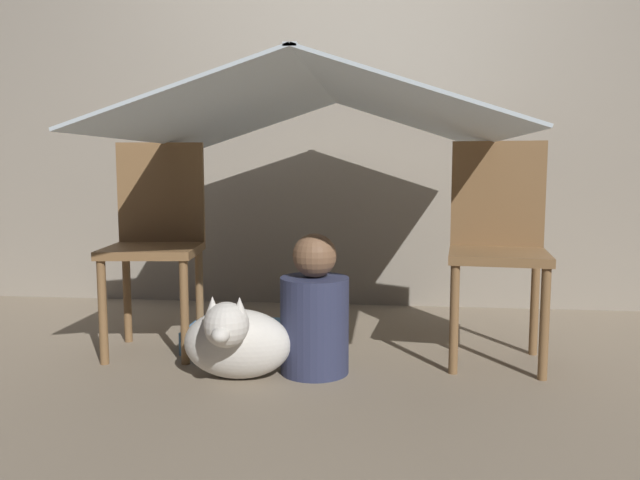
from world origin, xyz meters
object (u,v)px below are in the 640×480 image
object	(u,v)px
dog	(236,340)
chair_right	(498,239)
person_front	(315,314)
chair_left	(156,235)

from	to	relation	value
dog	chair_right	bearing A→B (deg)	20.87
chair_right	dog	distance (m)	1.16
person_front	dog	bearing A→B (deg)	-156.38
chair_right	dog	bearing A→B (deg)	-152.67
chair_right	person_front	xyz separation A→B (m)	(-0.74, -0.27, -0.28)
chair_left	dog	size ratio (longest dim) A/B	2.21
chair_left	dog	distance (m)	0.70
chair_left	person_front	distance (m)	0.84
chair_left	chair_right	xyz separation A→B (m)	(1.48, 0.00, 0.00)
chair_left	chair_right	bearing A→B (deg)	-6.85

